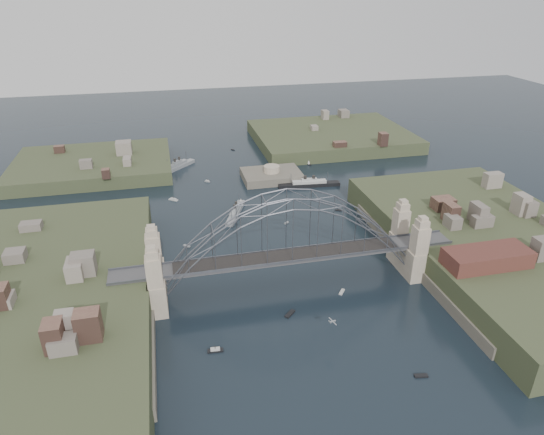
{
  "coord_description": "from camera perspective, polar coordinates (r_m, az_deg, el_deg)",
  "views": [
    {
      "loc": [
        -26.56,
        -95.89,
        67.59
      ],
      "look_at": [
        0.0,
        18.0,
        10.0
      ],
      "focal_mm": 31.63,
      "sensor_mm": 36.0,
      "label": 1
    }
  ],
  "objects": [
    {
      "name": "ground",
      "position": [
        120.29,
        1.97,
        -7.99
      ],
      "size": [
        500.0,
        500.0,
        0.0
      ],
      "primitive_type": "plane",
      "color": "black",
      "rests_on": "ground"
    },
    {
      "name": "bridge",
      "position": [
        113.82,
        2.06,
        -2.85
      ],
      "size": [
        84.0,
        13.8,
        24.6
      ],
      "color": "#48484B",
      "rests_on": "ground"
    },
    {
      "name": "shore_west",
      "position": [
        120.2,
        -25.91,
        -9.92
      ],
      "size": [
        50.5,
        90.0,
        12.0
      ],
      "color": "#394226",
      "rests_on": "ground"
    },
    {
      "name": "shore_east",
      "position": [
        143.31,
        24.77,
        -3.68
      ],
      "size": [
        50.5,
        90.0,
        12.0
      ],
      "color": "#394226",
      "rests_on": "ground"
    },
    {
      "name": "headland_nw",
      "position": [
        204.33,
        -20.44,
        5.36
      ],
      "size": [
        60.0,
        45.0,
        9.0
      ],
      "primitive_type": "cube",
      "color": "#394226",
      "rests_on": "ground"
    },
    {
      "name": "headland_ne",
      "position": [
        229.61,
        7.04,
        9.1
      ],
      "size": [
        70.0,
        55.0,
        9.5
      ],
      "primitive_type": "cube",
      "color": "#394226",
      "rests_on": "ground"
    },
    {
      "name": "fort_island",
      "position": [
        183.36,
        -0.04,
        4.47
      ],
      "size": [
        22.0,
        16.0,
        9.4
      ],
      "color": "#5B5649",
      "rests_on": "ground"
    },
    {
      "name": "wharf_shed",
      "position": [
        122.48,
        24.23,
        -4.38
      ],
      "size": [
        20.0,
        8.0,
        4.0
      ],
      "primitive_type": "cube",
      "color": "#592D26",
      "rests_on": "shore_east"
    },
    {
      "name": "finger_pier",
      "position": [
        115.68,
        25.35,
        -12.09
      ],
      "size": [
        4.0,
        22.0,
        1.4
      ],
      "primitive_type": "cube",
      "color": "#48484B",
      "rests_on": "ground"
    },
    {
      "name": "naval_cruiser_near",
      "position": [
        155.07,
        -4.36,
        0.64
      ],
      "size": [
        9.0,
        17.61,
        5.41
      ],
      "color": "gray",
      "rests_on": "ground"
    },
    {
      "name": "naval_cruiser_far",
      "position": [
        197.53,
        -11.17,
        6.0
      ],
      "size": [
        14.67,
        14.81,
        6.19
      ],
      "color": "gray",
      "rests_on": "ground"
    },
    {
      "name": "ocean_liner",
      "position": [
        177.06,
        4.45,
        4.0
      ],
      "size": [
        22.94,
        5.22,
        5.58
      ],
      "color": "black",
      "rests_on": "ground"
    },
    {
      "name": "aeroplane",
      "position": [
        99.99,
        7.16,
        -12.18
      ],
      "size": [
        1.53,
        2.72,
        0.4
      ],
      "color": "#A5A8AB"
    },
    {
      "name": "small_boat_a",
      "position": [
        138.51,
        -10.11,
        -3.37
      ],
      "size": [
        2.07,
        1.92,
        0.45
      ],
      "color": "beige",
      "rests_on": "ground"
    },
    {
      "name": "small_boat_b",
      "position": [
        149.24,
        1.74,
        -0.66
      ],
      "size": [
        1.78,
        1.57,
        0.45
      ],
      "color": "beige",
      "rests_on": "ground"
    },
    {
      "name": "small_boat_c",
      "position": [
        110.56,
        2.15,
        -11.39
      ],
      "size": [
        2.98,
        2.96,
        0.45
      ],
      "color": "beige",
      "rests_on": "ground"
    },
    {
      "name": "small_boat_d",
      "position": [
        159.05,
        7.92,
        0.86
      ],
      "size": [
        2.18,
        1.64,
        0.45
      ],
      "color": "beige",
      "rests_on": "ground"
    },
    {
      "name": "small_boat_e",
      "position": [
        168.56,
        -11.66,
        2.11
      ],
      "size": [
        3.23,
        2.95,
        1.43
      ],
      "color": "beige",
      "rests_on": "ground"
    },
    {
      "name": "small_boat_f",
      "position": [
        162.24,
        -3.71,
        1.94
      ],
      "size": [
        1.53,
        1.59,
        2.38
      ],
      "color": "beige",
      "rests_on": "ground"
    },
    {
      "name": "small_boat_g",
      "position": [
        100.26,
        17.32,
        -17.55
      ],
      "size": [
        2.71,
        1.3,
        0.45
      ],
      "color": "beige",
      "rests_on": "ground"
    },
    {
      "name": "small_boat_h",
      "position": [
        182.22,
        -7.7,
        4.3
      ],
      "size": [
        2.1,
        1.73,
        1.43
      ],
      "color": "beige",
      "rests_on": "ground"
    },
    {
      "name": "small_boat_i",
      "position": [
        140.38,
        10.99,
        -3.03
      ],
      "size": [
        2.49,
        2.22,
        0.45
      ],
      "color": "beige",
      "rests_on": "ground"
    },
    {
      "name": "small_boat_j",
      "position": [
        101.78,
        -6.77,
        -15.41
      ],
      "size": [
        3.28,
        1.3,
        1.43
      ],
      "color": "beige",
      "rests_on": "ground"
    },
    {
      "name": "small_boat_k",
      "position": [
        217.18,
        -4.69,
        8.04
      ],
      "size": [
        1.58,
        1.93,
        0.45
      ],
      "color": "beige",
      "rests_on": "ground"
    },
    {
      "name": "small_boat_l",
      "position": [
        140.82,
        -16.24,
        -3.49
      ],
      "size": [
        1.25,
        2.64,
        1.43
      ],
      "color": "beige",
      "rests_on": "ground"
    },
    {
      "name": "small_boat_m",
      "position": [
        118.57,
        8.31,
        -8.77
      ],
      "size": [
        2.12,
        2.39,
        0.45
      ],
      "color": "beige",
      "rests_on": "ground"
    },
    {
      "name": "small_boat_n",
      "position": [
        198.89,
        4.38,
        6.5
      ],
      "size": [
        1.64,
        3.12,
        2.38
      ],
      "color": "beige",
      "rests_on": "ground"
    }
  ]
}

